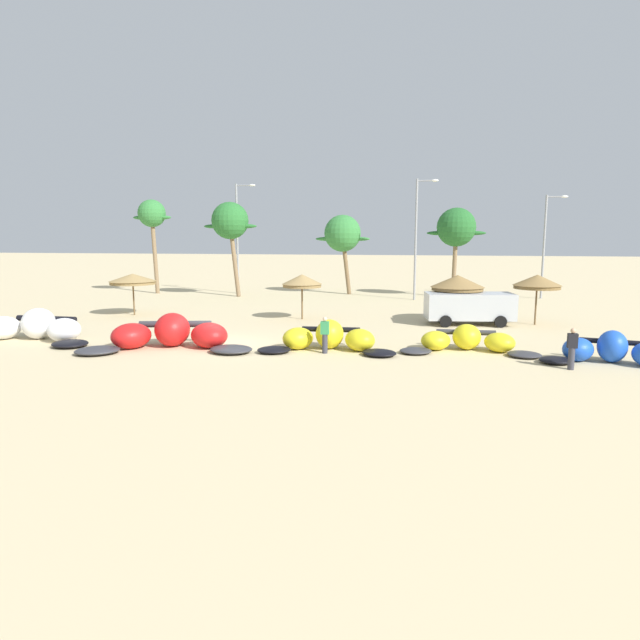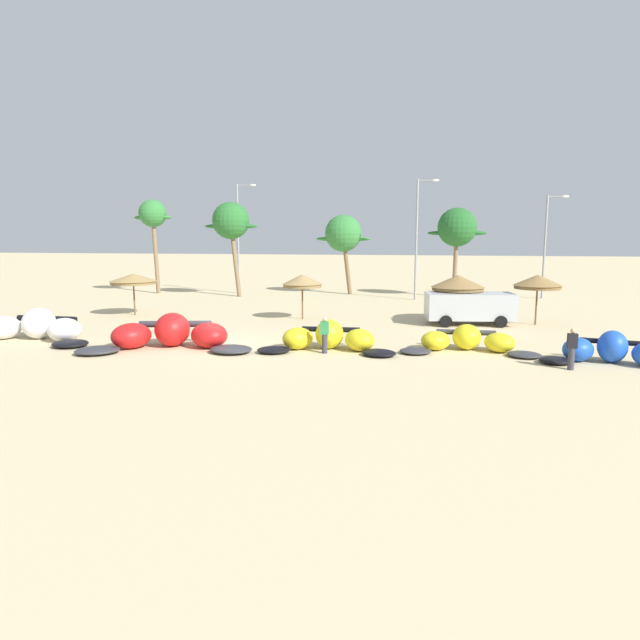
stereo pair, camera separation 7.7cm
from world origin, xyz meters
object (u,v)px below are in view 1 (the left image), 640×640
at_px(kite_center, 467,341).
at_px(kite_left_of_center, 329,339).
at_px(lamppost_west, 239,233).
at_px(kite_far_left, 33,328).
at_px(person_by_umbrellas, 572,349).
at_px(beach_umbrella_middle, 302,281).
at_px(parked_van, 467,306).
at_px(lamppost_east_center, 546,241).
at_px(kite_left, 170,335).
at_px(palm_left_of_gap, 343,234).
at_px(palm_center_left, 456,228).
at_px(person_near_kites, 325,335).
at_px(palm_left, 230,222).
at_px(kite_right_of_center, 613,352).
at_px(beach_umbrella_outermost, 537,282).
at_px(palm_leftmost, 152,216).
at_px(beach_umbrella_near_palms, 458,283).
at_px(lamppost_west_center, 418,233).
at_px(beach_umbrella_near_van, 133,279).

bearing_deg(kite_center, kite_left_of_center, -171.14).
relative_size(kite_center, lamppost_west, 0.65).
relative_size(kite_far_left, person_by_umbrellas, 4.79).
bearing_deg(lamppost_west, beach_umbrella_middle, -57.90).
height_order(parked_van, lamppost_east_center, lamppost_east_center).
relative_size(beach_umbrella_middle, person_by_umbrellas, 1.72).
relative_size(kite_center, beach_umbrella_middle, 2.27).
relative_size(kite_left, palm_left_of_gap, 1.14).
bearing_deg(kite_far_left, palm_center_left, 48.17).
xyz_separation_m(person_near_kites, lamppost_east_center, (13.92, 24.64, 3.91)).
xyz_separation_m(palm_left, palm_left_of_gap, (9.05, 3.62, -1.02)).
height_order(palm_left, lamppost_east_center, lamppost_east_center).
xyz_separation_m(kite_right_of_center, parked_van, (-5.01, 9.22, 0.59)).
relative_size(kite_right_of_center, parked_van, 1.08).
relative_size(beach_umbrella_middle, lamppost_west, 0.29).
relative_size(kite_left_of_center, beach_umbrella_outermost, 2.22).
xyz_separation_m(kite_left, person_near_kites, (7.18, 0.18, 0.22)).
bearing_deg(palm_left, palm_leftmost, 171.51).
bearing_deg(palm_left_of_gap, kite_center, -68.65).
relative_size(beach_umbrella_near_palms, lamppost_west_center, 0.33).
bearing_deg(kite_left, beach_umbrella_middle, 67.80).
xyz_separation_m(palm_left, lamppost_west_center, (15.59, 0.30, -0.99)).
xyz_separation_m(beach_umbrella_middle, lamppost_east_center, (17.09, 15.00, 2.34)).
relative_size(kite_left, palm_leftmost, 0.95).
relative_size(kite_center, palm_left_of_gap, 0.91).
distance_m(beach_umbrella_near_palms, lamppost_east_center, 16.33).
bearing_deg(palm_leftmost, kite_far_left, -77.34).
xyz_separation_m(palm_left, lamppost_west, (-0.12, 2.47, -0.93)).
bearing_deg(kite_center, lamppost_east_center, 71.36).
xyz_separation_m(kite_left_of_center, beach_umbrella_middle, (-3.21, 8.90, 1.87)).
bearing_deg(kite_far_left, kite_left, -3.78).
bearing_deg(kite_left, beach_umbrella_near_van, 126.92).
bearing_deg(beach_umbrella_outermost, beach_umbrella_middle, -178.34).
bearing_deg(palm_center_left, kite_right_of_center, -78.26).
xyz_separation_m(beach_umbrella_outermost, person_near_kites, (-10.60, -10.04, -1.69)).
xyz_separation_m(kite_right_of_center, lamppost_east_center, (2.19, 24.47, 4.22)).
xyz_separation_m(palm_center_left, lamppost_west_center, (-3.13, -2.53, -0.45)).
distance_m(beach_umbrella_near_van, palm_left_of_gap, 19.60).
bearing_deg(palm_left_of_gap, person_near_kites, -83.30).
xyz_separation_m(beach_umbrella_middle, palm_center_left, (9.89, 14.60, 3.39)).
height_order(beach_umbrella_middle, lamppost_west_center, lamppost_west_center).
bearing_deg(beach_umbrella_near_van, kite_left_of_center, -30.96).
height_order(beach_umbrella_near_van, beach_umbrella_outermost, beach_umbrella_outermost).
xyz_separation_m(kite_center, parked_van, (0.53, 7.69, 0.65)).
height_order(person_by_umbrellas, lamppost_west_center, lamppost_west_center).
xyz_separation_m(beach_umbrella_near_van, person_near_kites, (14.36, -9.37, -1.54)).
relative_size(kite_right_of_center, person_near_kites, 3.48).
bearing_deg(beach_umbrella_near_palms, palm_left_of_gap, 122.03).
distance_m(beach_umbrella_near_van, beach_umbrella_near_palms, 20.56).
bearing_deg(kite_center, palm_left_of_gap, 111.35).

